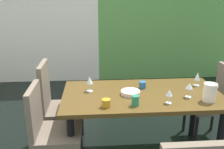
% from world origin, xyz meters
% --- Properties ---
extents(back_panel_interior, '(3.08, 0.10, 2.62)m').
position_xyz_m(back_panel_interior, '(-1.44, 2.56, 1.31)').
color(back_panel_interior, silver).
rests_on(back_panel_interior, ground_plane).
extents(garden_window_panel, '(2.89, 0.10, 2.62)m').
position_xyz_m(garden_window_panel, '(1.54, 2.56, 1.31)').
color(garden_window_panel, '#5A9649').
rests_on(garden_window_panel, ground_plane).
extents(dining_table, '(1.65, 0.87, 0.74)m').
position_xyz_m(dining_table, '(0.49, -0.04, 0.65)').
color(dining_table, '#503918').
rests_on(dining_table, ground_plane).
extents(chair_right_far, '(0.44, 0.44, 0.94)m').
position_xyz_m(chair_right_far, '(1.42, 0.22, 0.53)').
color(chair_right_far, '#6D5E4F').
rests_on(chair_right_far, ground_plane).
extents(chair_left_far, '(0.44, 0.44, 1.02)m').
position_xyz_m(chair_left_far, '(-0.45, 0.22, 0.55)').
color(chair_left_far, '#6D5E4F').
rests_on(chair_left_far, ground_plane).
extents(chair_left_near, '(0.44, 0.44, 0.94)m').
position_xyz_m(chair_left_near, '(-0.44, -0.30, 0.53)').
color(chair_left_near, '#6D5E4F').
rests_on(chair_left_near, ground_plane).
extents(wine_glass_near_shelf, '(0.06, 0.06, 0.14)m').
position_xyz_m(wine_glass_near_shelf, '(0.69, -0.29, 0.84)').
color(wine_glass_near_shelf, silver).
rests_on(wine_glass_near_shelf, dining_table).
extents(wine_glass_east, '(0.07, 0.07, 0.15)m').
position_xyz_m(wine_glass_east, '(0.93, -0.16, 0.86)').
color(wine_glass_east, silver).
rests_on(wine_glass_east, dining_table).
extents(wine_glass_rear, '(0.07, 0.07, 0.17)m').
position_xyz_m(wine_glass_rear, '(-0.06, 0.07, 0.86)').
color(wine_glass_rear, silver).
rests_on(wine_glass_rear, dining_table).
extents(wine_glass_center, '(0.07, 0.07, 0.16)m').
position_xyz_m(wine_glass_center, '(1.14, 0.14, 0.85)').
color(wine_glass_center, silver).
rests_on(wine_glass_center, dining_table).
extents(serving_bowl_left, '(0.20, 0.20, 0.04)m').
position_xyz_m(serving_bowl_left, '(0.36, -0.06, 0.76)').
color(serving_bowl_left, beige).
rests_on(serving_bowl_left, dining_table).
extents(cup_front, '(0.07, 0.07, 0.07)m').
position_xyz_m(cup_front, '(0.52, 0.12, 0.78)').
color(cup_front, '#255C9A').
rests_on(cup_front, dining_table).
extents(cup_south, '(0.07, 0.07, 0.10)m').
position_xyz_m(cup_south, '(0.37, -0.32, 0.79)').
color(cup_south, '#27795B').
rests_on(cup_south, dining_table).
extents(cup_north, '(0.08, 0.08, 0.08)m').
position_xyz_m(cup_north, '(0.10, -0.32, 0.78)').
color(cup_north, '#B5801F').
rests_on(cup_north, dining_table).
extents(pitcher_right, '(0.14, 0.13, 0.18)m').
position_xyz_m(pitcher_right, '(1.10, -0.27, 0.83)').
color(pitcher_right, '#F2E2CF').
rests_on(pitcher_right, dining_table).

